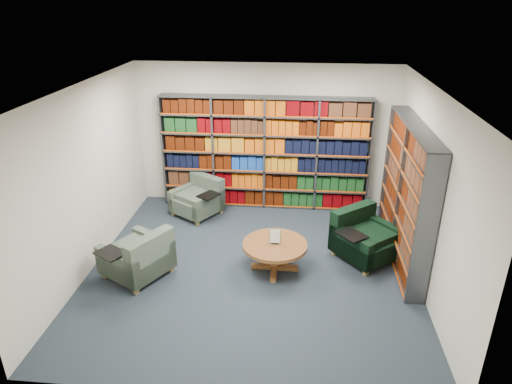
# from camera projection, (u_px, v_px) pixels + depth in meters

# --- Properties ---
(room_shell) EXTENTS (5.02, 5.02, 2.82)m
(room_shell) POSITION_uv_depth(u_px,v_px,m) (252.00, 187.00, 6.60)
(room_shell) COLOR #1D2530
(room_shell) RESTS_ON ground
(bookshelf_back) EXTENTS (4.00, 0.28, 2.20)m
(bookshelf_back) POSITION_uv_depth(u_px,v_px,m) (265.00, 154.00, 8.85)
(bookshelf_back) COLOR #47494F
(bookshelf_back) RESTS_ON ground
(bookshelf_right) EXTENTS (0.28, 2.50, 2.20)m
(bookshelf_right) POSITION_uv_depth(u_px,v_px,m) (406.00, 195.00, 7.06)
(bookshelf_right) COLOR #47494F
(bookshelf_right) RESTS_ON ground
(chair_teal_left) EXTENTS (1.09, 1.09, 0.72)m
(chair_teal_left) POSITION_uv_depth(u_px,v_px,m) (200.00, 199.00, 8.85)
(chair_teal_left) COLOR #092A37
(chair_teal_left) RESTS_ON ground
(chair_green_right) EXTENTS (1.22, 1.22, 0.79)m
(chair_green_right) POSITION_uv_depth(u_px,v_px,m) (363.00, 238.00, 7.39)
(chair_green_right) COLOR black
(chair_green_right) RESTS_ON ground
(chair_teal_front) EXTENTS (1.15, 1.15, 0.77)m
(chair_teal_front) POSITION_uv_depth(u_px,v_px,m) (140.00, 259.00, 6.85)
(chair_teal_front) COLOR #092A37
(chair_teal_front) RESTS_ON ground
(coffee_table) EXTENTS (1.00, 1.00, 0.70)m
(coffee_table) POSITION_uv_depth(u_px,v_px,m) (275.00, 249.00, 6.98)
(coffee_table) COLOR brown
(coffee_table) RESTS_ON ground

